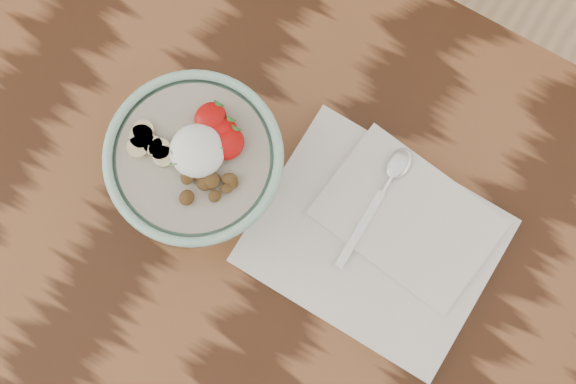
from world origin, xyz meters
The scene contains 4 objects.
table centered at (0.00, 0.00, 65.70)cm, with size 160.00×90.00×75.00cm.
breakfast_bowl centered at (4.00, 8.52, 82.02)cm, with size 20.54×20.54×14.00cm.
napkin centered at (27.17, 12.78, 75.74)cm, with size 29.30×24.87×1.77cm.
spoon centered at (24.59, 19.16, 77.14)cm, with size 2.95×17.05×0.89cm.
Camera 1 is at (22.83, -2.97, 174.37)cm, focal length 50.00 mm.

